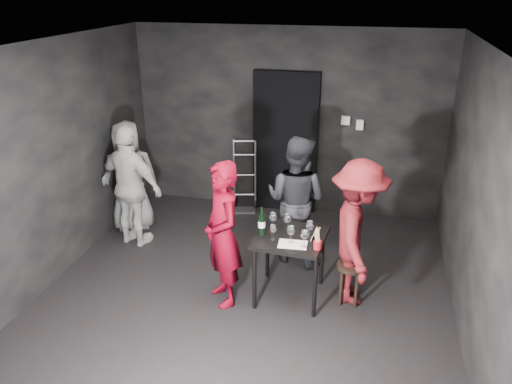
% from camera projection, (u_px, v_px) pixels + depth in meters
% --- Properties ---
extents(floor, '(4.50, 5.00, 0.02)m').
position_uv_depth(floor, '(243.00, 298.00, 5.55)').
color(floor, black).
rests_on(floor, ground).
extents(ceiling, '(4.50, 5.00, 0.02)m').
position_uv_depth(ceiling, '(240.00, 48.00, 4.48)').
color(ceiling, silver).
rests_on(ceiling, ground).
extents(wall_back, '(4.50, 0.04, 2.70)m').
position_uv_depth(wall_back, '(286.00, 123.00, 7.25)').
color(wall_back, black).
rests_on(wall_back, ground).
extents(wall_front, '(4.50, 0.04, 2.70)m').
position_uv_depth(wall_front, '(125.00, 354.00, 2.78)').
color(wall_front, black).
rests_on(wall_front, ground).
extents(wall_left, '(0.04, 5.00, 2.70)m').
position_uv_depth(wall_left, '(45.00, 168.00, 5.50)').
color(wall_left, black).
rests_on(wall_left, ground).
extents(wall_right, '(0.04, 5.00, 2.70)m').
position_uv_depth(wall_right, '(481.00, 209.00, 4.53)').
color(wall_right, black).
rests_on(wall_right, ground).
extents(doorway, '(0.95, 0.10, 2.10)m').
position_uv_depth(doorway, '(285.00, 143.00, 7.31)').
color(doorway, black).
rests_on(doorway, ground).
extents(wallbox_upper, '(0.12, 0.06, 0.12)m').
position_uv_depth(wallbox_upper, '(346.00, 120.00, 6.98)').
color(wallbox_upper, '#B7B7B2').
rests_on(wallbox_upper, wall_back).
extents(wallbox_lower, '(0.10, 0.06, 0.14)m').
position_uv_depth(wallbox_lower, '(360.00, 125.00, 6.96)').
color(wallbox_lower, '#B7B7B2').
rests_on(wallbox_lower, wall_back).
extents(hand_truck, '(0.37, 0.32, 1.10)m').
position_uv_depth(hand_truck, '(244.00, 197.00, 7.62)').
color(hand_truck, '#B2B2B7').
rests_on(hand_truck, floor).
extents(tasting_table, '(0.72, 0.72, 0.75)m').
position_uv_depth(tasting_table, '(290.00, 244.00, 5.36)').
color(tasting_table, black).
rests_on(tasting_table, floor).
extents(stool, '(0.30, 0.30, 0.47)m').
position_uv_depth(stool, '(350.00, 274.00, 5.36)').
color(stool, black).
rests_on(stool, floor).
extents(server_red, '(0.71, 0.75, 1.73)m').
position_uv_depth(server_red, '(222.00, 230.00, 5.20)').
color(server_red, maroon).
rests_on(server_red, floor).
extents(woman_black, '(0.93, 0.68, 1.72)m').
position_uv_depth(woman_black, '(296.00, 196.00, 6.02)').
color(woman_black, '#24252B').
rests_on(woman_black, floor).
extents(man_maroon, '(0.65, 1.18, 1.74)m').
position_uv_depth(man_maroon, '(358.00, 228.00, 5.23)').
color(man_maroon, maroon).
rests_on(man_maroon, floor).
extents(bystander_cream, '(1.12, 0.74, 1.75)m').
position_uv_depth(bystander_cream, '(131.00, 182.00, 6.39)').
color(bystander_cream, silver).
rests_on(bystander_cream, floor).
extents(bystander_grey, '(0.89, 0.71, 1.60)m').
position_uv_depth(bystander_grey, '(129.00, 175.00, 6.83)').
color(bystander_grey, gray).
rests_on(bystander_grey, floor).
extents(tasting_mat, '(0.31, 0.22, 0.00)m').
position_uv_depth(tasting_mat, '(293.00, 244.00, 5.15)').
color(tasting_mat, white).
rests_on(tasting_mat, tasting_table).
extents(wine_glass_a, '(0.08, 0.08, 0.18)m').
position_uv_depth(wine_glass_a, '(273.00, 232.00, 5.22)').
color(wine_glass_a, white).
rests_on(wine_glass_a, tasting_table).
extents(wine_glass_b, '(0.10, 0.10, 0.22)m').
position_uv_depth(wine_glass_b, '(273.00, 220.00, 5.42)').
color(wine_glass_b, white).
rests_on(wine_glass_b, tasting_table).
extents(wine_glass_c, '(0.10, 0.10, 0.22)m').
position_uv_depth(wine_glass_c, '(287.00, 222.00, 5.38)').
color(wine_glass_c, white).
rests_on(wine_glass_c, tasting_table).
extents(wine_glass_d, '(0.09, 0.09, 0.21)m').
position_uv_depth(wine_glass_d, '(291.00, 234.00, 5.14)').
color(wine_glass_d, white).
rests_on(wine_glass_d, tasting_table).
extents(wine_glass_e, '(0.09, 0.09, 0.21)m').
position_uv_depth(wine_glass_e, '(304.00, 238.00, 5.05)').
color(wine_glass_e, white).
rests_on(wine_glass_e, tasting_table).
extents(wine_glass_f, '(0.10, 0.10, 0.22)m').
position_uv_depth(wine_glass_f, '(310.00, 229.00, 5.23)').
color(wine_glass_f, white).
rests_on(wine_glass_f, tasting_table).
extents(wine_bottle, '(0.08, 0.08, 0.32)m').
position_uv_depth(wine_bottle, '(262.00, 224.00, 5.31)').
color(wine_bottle, black).
rests_on(wine_bottle, tasting_table).
extents(breadstick_cup, '(0.08, 0.08, 0.25)m').
position_uv_depth(breadstick_cup, '(318.00, 239.00, 5.02)').
color(breadstick_cup, red).
rests_on(breadstick_cup, tasting_table).
extents(reserved_card, '(0.09, 0.13, 0.10)m').
position_uv_depth(reserved_card, '(313.00, 235.00, 5.23)').
color(reserved_card, white).
rests_on(reserved_card, tasting_table).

